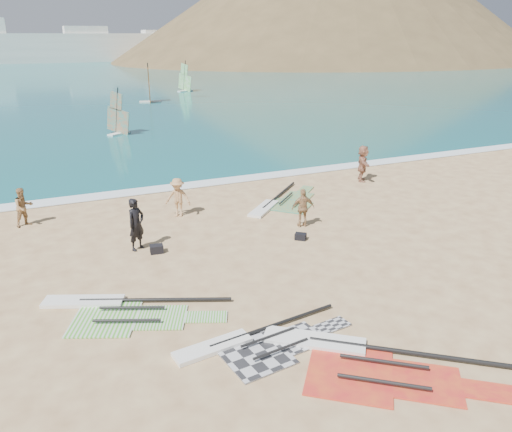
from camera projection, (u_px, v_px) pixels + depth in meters
name	position (u px, v px, depth m)	size (l,w,h in m)	color
ground	(334.00, 276.00, 16.78)	(300.00, 300.00, 0.00)	#DAB980
sea	(57.00, 66.00, 129.78)	(300.00, 240.00, 0.06)	#0D5B59
surf_line	(212.00, 183.00, 27.31)	(300.00, 1.20, 0.04)	white
headland_main	(338.00, 60.00, 160.99)	(143.00, 143.00, 45.00)	brown
headland_minor	(403.00, 57.00, 183.11)	(70.00, 70.00, 28.00)	brown
rig_grey	(253.00, 344.00, 13.02)	(5.00, 2.19, 0.19)	#28282B
rig_green	(117.00, 310.00, 14.66)	(5.37, 3.58, 0.20)	green
rig_orange	(281.00, 203.00, 23.95)	(5.07, 4.49, 0.20)	gold
rig_red	(363.00, 360.00, 12.38)	(5.28, 5.17, 0.20)	red
gear_bag_near	(157.00, 249.00, 18.55)	(0.48, 0.35, 0.31)	black
gear_bag_far	(301.00, 236.00, 19.76)	(0.44, 0.30, 0.26)	black
person_wetsuit	(136.00, 224.00, 18.57)	(0.73, 0.48, 2.01)	black
beachgoer_left	(24.00, 207.00, 20.97)	(0.81, 0.63, 1.67)	#A17749
beachgoer_mid	(178.00, 197.00, 22.07)	(1.13, 0.65, 1.75)	tan
beachgoer_back	(303.00, 208.00, 20.88)	(0.97, 0.40, 1.66)	#A67D52
beachgoer_right	(363.00, 163.00, 27.44)	(1.84, 0.59, 1.99)	#AA7156
windsurfer_left	(118.00, 120.00, 40.25)	(2.03, 2.08, 3.80)	white
windsurfer_centre	(149.00, 91.00, 59.42)	(2.63, 3.04, 4.62)	white
windsurfer_right	(185.00, 82.00, 70.92)	(2.43, 2.66, 4.30)	white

